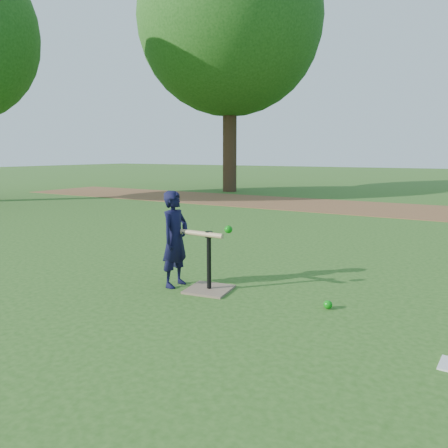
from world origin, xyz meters
The scene contains 7 objects.
ground centered at (0.00, 0.00, 0.00)m, with size 80.00×80.00×0.00m, color #285116.
dirt_strip centered at (0.00, 7.50, 0.01)m, with size 24.00×3.00×0.01m, color brown.
child centered at (-0.73, -0.28, 0.51)m, with size 0.37×0.24×1.01m, color black.
wiffle_ball_ground centered at (0.88, -0.14, 0.04)m, with size 0.08×0.08×0.08m, color #0B800E.
batting_tee centered at (-0.34, -0.24, 0.11)m, with size 0.49×0.49×0.61m.
swing_action centered at (-0.42, -0.24, 0.60)m, with size 0.69×0.18×0.13m.
tree_left centered at (-6.00, 10.00, 5.87)m, with size 6.40×6.40×9.08m.
Camera 1 is at (2.00, -3.87, 1.40)m, focal length 35.00 mm.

